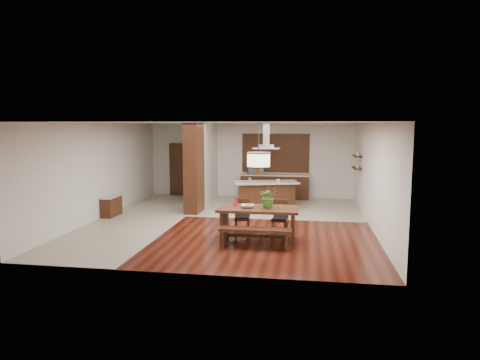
% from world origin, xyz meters
% --- Properties ---
extents(room_shell, '(9.00, 9.04, 2.92)m').
position_xyz_m(room_shell, '(0.00, 0.00, 2.06)').
color(room_shell, '#331009').
rests_on(room_shell, ground).
extents(tile_hallway, '(2.50, 9.00, 0.01)m').
position_xyz_m(tile_hallway, '(-2.75, 0.00, 0.01)').
color(tile_hallway, '#B9AE9A').
rests_on(tile_hallway, ground).
extents(tile_kitchen, '(5.50, 4.00, 0.01)m').
position_xyz_m(tile_kitchen, '(1.25, 2.50, 0.01)').
color(tile_kitchen, '#B9AE9A').
rests_on(tile_kitchen, ground).
extents(soffit_band, '(8.00, 9.00, 0.02)m').
position_xyz_m(soffit_band, '(0.00, 0.00, 2.88)').
color(soffit_band, '#3B1F0E').
rests_on(soffit_band, room_shell).
extents(partition_pier, '(0.45, 1.00, 2.90)m').
position_xyz_m(partition_pier, '(-1.40, 1.20, 1.45)').
color(partition_pier, black).
rests_on(partition_pier, ground).
extents(partition_stub, '(0.18, 2.40, 2.90)m').
position_xyz_m(partition_stub, '(-1.40, 3.30, 1.45)').
color(partition_stub, silver).
rests_on(partition_stub, ground).
extents(hallway_console, '(0.37, 0.88, 0.63)m').
position_xyz_m(hallway_console, '(-3.81, 0.20, 0.32)').
color(hallway_console, black).
rests_on(hallway_console, ground).
extents(hallway_doorway, '(1.10, 0.20, 2.10)m').
position_xyz_m(hallway_doorway, '(-2.70, 4.40, 1.05)').
color(hallway_doorway, black).
rests_on(hallway_doorway, ground).
extents(rear_counter, '(2.60, 0.62, 0.95)m').
position_xyz_m(rear_counter, '(1.00, 4.20, 0.48)').
color(rear_counter, black).
rests_on(rear_counter, ground).
extents(kitchen_window, '(2.60, 0.08, 1.50)m').
position_xyz_m(kitchen_window, '(1.00, 4.46, 1.75)').
color(kitchen_window, brown).
rests_on(kitchen_window, room_shell).
extents(shelf_lower, '(0.26, 0.90, 0.04)m').
position_xyz_m(shelf_lower, '(3.87, 2.60, 1.40)').
color(shelf_lower, black).
rests_on(shelf_lower, room_shell).
extents(shelf_upper, '(0.26, 0.90, 0.04)m').
position_xyz_m(shelf_upper, '(3.87, 2.60, 1.80)').
color(shelf_upper, black).
rests_on(shelf_upper, room_shell).
extents(dining_table, '(1.98, 1.00, 0.82)m').
position_xyz_m(dining_table, '(1.06, -1.88, 0.60)').
color(dining_table, black).
rests_on(dining_table, ground).
extents(dining_bench, '(1.68, 0.39, 0.47)m').
position_xyz_m(dining_bench, '(1.06, -2.59, 0.24)').
color(dining_bench, black).
rests_on(dining_bench, ground).
extents(dining_chair_left, '(0.44, 0.44, 0.91)m').
position_xyz_m(dining_chair_left, '(0.56, -1.28, 0.45)').
color(dining_chair_left, black).
rests_on(dining_chair_left, ground).
extents(dining_chair_right, '(0.44, 0.44, 0.91)m').
position_xyz_m(dining_chair_right, '(1.54, -1.27, 0.45)').
color(dining_chair_right, black).
rests_on(dining_chair_right, ground).
extents(pendant_lantern, '(0.64, 0.64, 1.31)m').
position_xyz_m(pendant_lantern, '(1.06, -1.88, 2.25)').
color(pendant_lantern, beige).
rests_on(pendant_lantern, room_shell).
extents(foliage_plant, '(0.53, 0.47, 0.53)m').
position_xyz_m(foliage_plant, '(1.30, -1.80, 1.09)').
color(foliage_plant, '#366D24').
rests_on(foliage_plant, dining_table).
extents(fruit_bowl, '(0.32, 0.32, 0.08)m').
position_xyz_m(fruit_bowl, '(0.79, -1.93, 0.86)').
color(fruit_bowl, beige).
rests_on(fruit_bowl, dining_table).
extents(napkin_cone, '(0.17, 0.17, 0.23)m').
position_xyz_m(napkin_cone, '(0.47, -1.75, 0.93)').
color(napkin_cone, '#B40C1F').
rests_on(napkin_cone, dining_table).
extents(gold_ornament, '(0.09, 0.09, 0.10)m').
position_xyz_m(gold_ornament, '(1.58, -2.00, 0.87)').
color(gold_ornament, gold).
rests_on(gold_ornament, dining_table).
extents(kitchen_island, '(2.35, 1.48, 0.90)m').
position_xyz_m(kitchen_island, '(0.83, 2.43, 0.46)').
color(kitchen_island, black).
rests_on(kitchen_island, ground).
extents(range_hood, '(0.90, 0.55, 0.87)m').
position_xyz_m(range_hood, '(0.83, 2.43, 2.46)').
color(range_hood, silver).
rests_on(range_hood, room_shell).
extents(island_cup, '(0.13, 0.13, 0.10)m').
position_xyz_m(island_cup, '(1.25, 2.36, 0.95)').
color(island_cup, silver).
rests_on(island_cup, kitchen_island).
extents(microwave, '(0.69, 0.59, 0.32)m').
position_xyz_m(microwave, '(0.24, 4.18, 1.11)').
color(microwave, '#AFB2B6').
rests_on(microwave, rear_counter).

